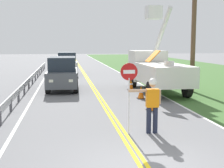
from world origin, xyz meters
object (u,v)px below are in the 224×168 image
utility_bucket_truck (156,68)px  traffic_cone_lead (151,103)px  utility_pole_near (194,16)px  oncoming_suv_second (67,63)px  stop_sign_paddle (129,82)px  flagger_worker (152,102)px  oncoming_suv_nearest (63,73)px  traffic_cone_mid (141,92)px  traffic_cone_tail (131,85)px

utility_bucket_truck → traffic_cone_lead: size_ratio=9.75×
utility_pole_near → oncoming_suv_second: bearing=121.9°
utility_pole_near → stop_sign_paddle: bearing=-124.6°
flagger_worker → oncoming_suv_nearest: (-2.96, 10.17, 0.01)m
stop_sign_paddle → utility_pole_near: bearing=55.4°
flagger_worker → oncoming_suv_second: oncoming_suv_second is taller
stop_sign_paddle → flagger_worker: bearing=-1.7°
utility_pole_near → traffic_cone_mid: (-3.69, -1.95, -4.24)m
oncoming_suv_nearest → utility_pole_near: size_ratio=0.53×
oncoming_suv_nearest → traffic_cone_lead: (3.90, -6.82, -0.72)m
flagger_worker → oncoming_suv_nearest: bearing=106.2°
traffic_cone_lead → traffic_cone_tail: bearing=86.4°
utility_bucket_truck → utility_pole_near: (2.16, -0.56, 3.17)m
flagger_worker → traffic_cone_tail: size_ratio=2.61×
utility_bucket_truck → oncoming_suv_nearest: (-5.70, 1.35, -0.35)m
flagger_worker → oncoming_suv_second: bearing=97.4°
stop_sign_paddle → traffic_cone_lead: size_ratio=3.33×
oncoming_suv_nearest → traffic_cone_lead: size_ratio=6.67×
stop_sign_paddle → oncoming_suv_nearest: (-2.19, 10.15, -0.65)m
flagger_worker → traffic_cone_mid: bearing=79.1°
utility_bucket_truck → utility_pole_near: utility_pole_near is taller
utility_bucket_truck → flagger_worker: bearing=-107.3°
flagger_worker → traffic_cone_tail: 9.55m
traffic_cone_lead → traffic_cone_tail: same height
stop_sign_paddle → oncoming_suv_second: (-1.88, 20.39, -0.65)m
stop_sign_paddle → utility_bucket_truck: 9.48m
traffic_cone_lead → utility_pole_near: bearing=51.0°
stop_sign_paddle → traffic_cone_mid: stop_sign_paddle is taller
stop_sign_paddle → utility_pole_near: size_ratio=0.27×
oncoming_suv_second → traffic_cone_mid: oncoming_suv_second is taller
stop_sign_paddle → oncoming_suv_nearest: 10.41m
flagger_worker → utility_bucket_truck: (2.75, 8.82, 0.36)m
traffic_cone_lead → traffic_cone_tail: 6.08m
oncoming_suv_nearest → traffic_cone_mid: bearing=-42.9°
oncoming_suv_second → utility_pole_near: utility_pole_near is taller
utility_bucket_truck → oncoming_suv_nearest: bearing=166.7°
oncoming_suv_nearest → traffic_cone_mid: size_ratio=6.67×
traffic_cone_mid → traffic_cone_tail: 3.13m
oncoming_suv_second → traffic_cone_lead: 17.44m
traffic_cone_lead → traffic_cone_mid: bearing=84.8°
traffic_cone_mid → utility_bucket_truck: bearing=58.6°
utility_bucket_truck → utility_pole_near: size_ratio=0.78×
oncoming_suv_second → traffic_cone_mid: bearing=-74.7°
flagger_worker → oncoming_suv_nearest: size_ratio=0.39×
oncoming_suv_second → utility_pole_near: bearing=-58.1°
flagger_worker → traffic_cone_mid: 6.46m
utility_bucket_truck → traffic_cone_mid: 3.14m
oncoming_suv_nearest → oncoming_suv_second: 10.24m
oncoming_suv_nearest → oncoming_suv_second: bearing=88.3°
traffic_cone_tail → flagger_worker: bearing=-98.0°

